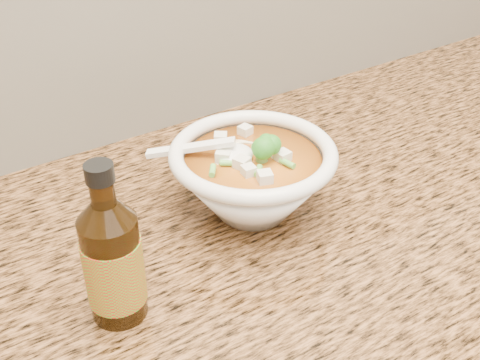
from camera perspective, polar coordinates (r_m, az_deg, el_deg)
counter_slab at (r=0.79m, az=0.19°, el=-6.19°), size 4.00×0.68×0.04m
soup_bowl at (r=0.79m, az=1.21°, el=0.14°), size 0.22×0.22×0.12m
hot_sauce_bottle at (r=0.64m, az=-11.95°, el=-7.57°), size 0.07×0.07×0.19m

